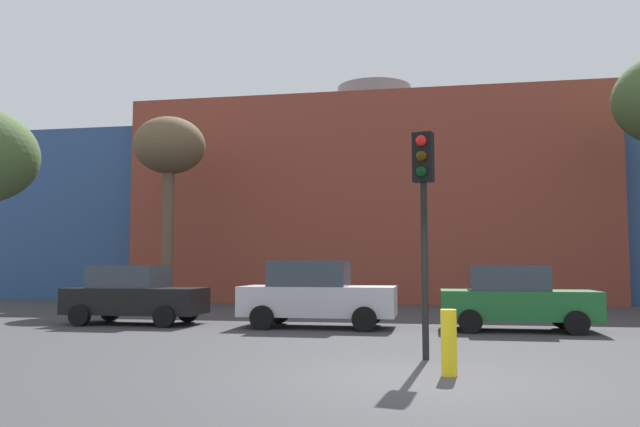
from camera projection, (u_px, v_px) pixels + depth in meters
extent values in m
plane|color=#38383A|center=(419.00, 380.00, 9.10)|extent=(200.00, 200.00, 0.00)
cube|color=brown|center=(375.00, 209.00, 33.75)|extent=(21.58, 13.37, 9.37)
cube|color=#2D4C7F|center=(106.00, 222.00, 36.44)|extent=(9.81, 12.03, 8.36)
cylinder|color=slate|center=(374.00, 106.00, 34.22)|extent=(4.00, 4.00, 2.00)
cube|color=black|center=(136.00, 301.00, 17.78)|extent=(3.84, 1.65, 0.73)
cube|color=#333D47|center=(129.00, 276.00, 17.87)|extent=(1.92, 1.46, 0.64)
cylinder|color=black|center=(188.00, 312.00, 18.36)|extent=(0.59, 0.20, 0.59)
cylinder|color=black|center=(164.00, 317.00, 16.70)|extent=(0.59, 0.20, 0.59)
cylinder|color=black|center=(110.00, 311.00, 18.79)|extent=(0.59, 0.20, 0.59)
cylinder|color=black|center=(79.00, 315.00, 17.13)|extent=(0.59, 0.20, 0.59)
cube|color=silver|center=(319.00, 301.00, 16.86)|extent=(4.13, 1.77, 0.79)
cube|color=#333D47|center=(310.00, 273.00, 16.97)|extent=(2.07, 1.57, 0.69)
cylinder|color=black|center=(371.00, 314.00, 17.49)|extent=(0.63, 0.22, 0.63)
cylinder|color=black|center=(364.00, 319.00, 15.71)|extent=(0.63, 0.22, 0.63)
cylinder|color=black|center=(279.00, 312.00, 17.95)|extent=(0.63, 0.22, 0.63)
cylinder|color=black|center=(262.00, 318.00, 16.17)|extent=(0.63, 0.22, 0.63)
cube|color=#1E662D|center=(518.00, 305.00, 15.96)|extent=(3.85, 1.65, 0.73)
cube|color=#333D47|center=(508.00, 278.00, 16.06)|extent=(1.92, 1.47, 0.64)
cylinder|color=black|center=(562.00, 317.00, 16.54)|extent=(0.59, 0.20, 0.59)
cylinder|color=black|center=(577.00, 323.00, 14.89)|extent=(0.59, 0.20, 0.59)
cylinder|color=black|center=(466.00, 316.00, 16.97)|extent=(0.59, 0.20, 0.59)
cylinder|color=black|center=(470.00, 321.00, 15.32)|extent=(0.59, 0.20, 0.59)
cylinder|color=black|center=(425.00, 270.00, 11.18)|extent=(0.12, 0.12, 3.17)
cube|color=black|center=(423.00, 157.00, 11.35)|extent=(0.41, 0.32, 0.90)
sphere|color=red|center=(421.00, 141.00, 11.24)|extent=(0.20, 0.20, 0.20)
sphere|color=#3C2905|center=(421.00, 156.00, 11.22)|extent=(0.20, 0.20, 0.20)
sphere|color=black|center=(421.00, 171.00, 11.20)|extent=(0.20, 0.20, 0.20)
cylinder|color=brown|center=(168.00, 236.00, 24.84)|extent=(0.45, 0.45, 5.69)
ellipsoid|color=brown|center=(169.00, 145.00, 25.14)|extent=(2.86, 2.86, 2.29)
cylinder|color=yellow|center=(449.00, 343.00, 9.45)|extent=(0.24, 0.24, 1.00)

